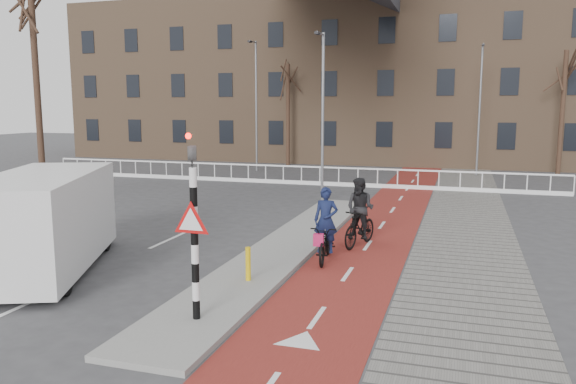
% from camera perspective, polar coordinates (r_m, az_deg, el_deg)
% --- Properties ---
extents(ground, '(120.00, 120.00, 0.00)m').
position_cam_1_polar(ground, '(12.58, -2.61, -10.32)').
color(ground, '#38383A').
rests_on(ground, ground).
extents(bike_lane, '(2.50, 60.00, 0.01)m').
position_cam_1_polar(bike_lane, '(21.72, 10.25, -2.28)').
color(bike_lane, maroon).
rests_on(bike_lane, ground).
extents(sidewalk, '(3.00, 60.00, 0.01)m').
position_cam_1_polar(sidewalk, '(21.56, 17.66, -2.63)').
color(sidewalk, slate).
rests_on(sidewalk, ground).
extents(curb_island, '(1.80, 16.00, 0.12)m').
position_cam_1_polar(curb_island, '(16.41, -0.12, -5.53)').
color(curb_island, gray).
rests_on(curb_island, ground).
extents(traffic_signal, '(0.80, 0.80, 3.68)m').
position_cam_1_polar(traffic_signal, '(10.50, -9.57, -3.03)').
color(traffic_signal, black).
rests_on(traffic_signal, curb_island).
extents(bollard, '(0.12, 0.12, 0.78)m').
position_cam_1_polar(bollard, '(13.05, -4.08, -7.28)').
color(bollard, yellow).
rests_on(bollard, curb_island).
extents(cyclist_near, '(0.87, 1.97, 1.99)m').
position_cam_1_polar(cyclist_near, '(14.95, 3.85, -4.54)').
color(cyclist_near, black).
rests_on(cyclist_near, bike_lane).
extents(cyclist_far, '(1.04, 1.97, 2.03)m').
position_cam_1_polar(cyclist_far, '(16.58, 7.32, -2.66)').
color(cyclist_far, black).
rests_on(cyclist_far, bike_lane).
extents(van, '(4.31, 6.15, 2.45)m').
position_cam_1_polar(van, '(15.18, -23.64, -2.69)').
color(van, silver).
rests_on(van, ground).
extents(railing, '(28.00, 0.10, 0.99)m').
position_cam_1_polar(railing, '(29.84, -0.47, 1.44)').
color(railing, silver).
rests_on(railing, ground).
extents(townhouse_row, '(46.00, 10.00, 15.90)m').
position_cam_1_polar(townhouse_row, '(43.90, 8.29, 13.52)').
color(townhouse_row, '#7F6047').
rests_on(townhouse_row, ground).
extents(tree_left, '(0.26, 0.26, 9.83)m').
position_cam_1_polar(tree_left, '(24.77, -24.16, 9.87)').
color(tree_left, '#311D15').
rests_on(tree_left, ground).
extents(tree_mid, '(0.28, 0.28, 6.90)m').
position_cam_1_polar(tree_mid, '(38.75, -0.01, 7.79)').
color(tree_mid, '#311D15').
rests_on(tree_mid, ground).
extents(tree_right, '(0.26, 0.26, 7.30)m').
position_cam_1_polar(tree_right, '(36.89, 26.08, 7.17)').
color(tree_right, '#311D15').
rests_on(tree_right, ground).
extents(streetlight_near, '(0.12, 0.12, 7.09)m').
position_cam_1_polar(streetlight_near, '(23.84, 3.54, 7.39)').
color(streetlight_near, slate).
rests_on(streetlight_near, ground).
extents(streetlight_left, '(0.12, 0.12, 8.06)m').
position_cam_1_polar(streetlight_left, '(35.55, -3.24, 8.62)').
color(streetlight_left, slate).
rests_on(streetlight_left, ground).
extents(streetlight_right, '(0.12, 0.12, 7.62)m').
position_cam_1_polar(streetlight_right, '(35.07, 18.87, 7.81)').
color(streetlight_right, slate).
rests_on(streetlight_right, ground).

